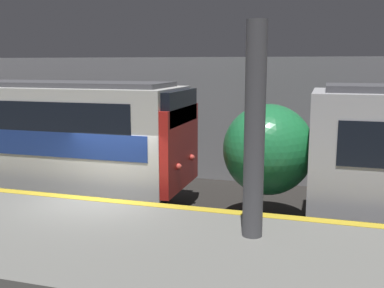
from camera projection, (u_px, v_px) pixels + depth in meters
ground_plane at (102, 236)px, 11.34m from camera, size 120.00×120.00×0.00m
platform at (52, 251)px, 9.23m from camera, size 40.00×4.29×1.02m
station_rear_barrier at (180, 118)px, 16.99m from camera, size 50.00×0.15×4.54m
support_pillar_near at (255, 132)px, 8.37m from camera, size 0.39×0.39×4.07m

